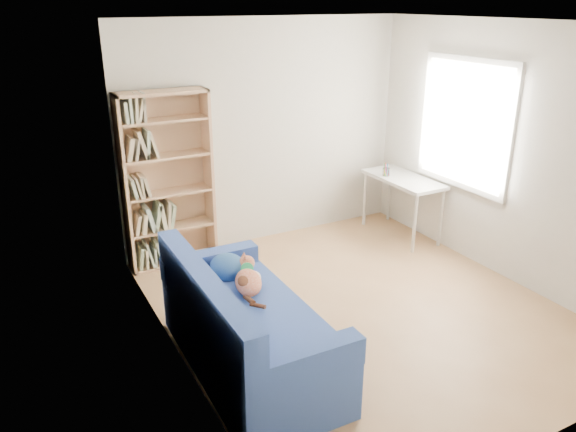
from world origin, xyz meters
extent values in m
plane|color=#A37449|center=(0.00, 0.00, 0.00)|extent=(4.00, 4.00, 0.00)
cube|color=silver|center=(0.00, 2.00, 1.30)|extent=(3.50, 0.04, 2.60)
cube|color=silver|center=(0.00, -2.00, 1.30)|extent=(3.50, 0.04, 2.60)
cube|color=silver|center=(-1.75, 0.00, 1.30)|extent=(0.04, 4.00, 2.60)
cube|color=silver|center=(1.75, 0.00, 1.30)|extent=(0.04, 4.00, 2.60)
cube|color=white|center=(0.00, 0.00, 2.60)|extent=(3.50, 4.00, 0.04)
cube|color=white|center=(1.75, 0.60, 1.50)|extent=(0.01, 1.20, 1.30)
cube|color=navy|center=(-1.29, -0.33, 0.23)|extent=(0.89, 1.86, 0.46)
cube|color=navy|center=(-1.65, -0.33, 0.69)|extent=(0.18, 1.85, 0.45)
cube|color=navy|center=(-1.29, 0.51, 0.57)|extent=(0.88, 0.17, 0.21)
cube|color=navy|center=(-1.29, -1.18, 0.57)|extent=(0.88, 0.17, 0.21)
cube|color=navy|center=(-1.27, -0.33, 0.48)|extent=(0.87, 1.71, 0.05)
ellipsoid|color=#3362A4|center=(-1.20, 0.32, 0.58)|extent=(0.31, 0.34, 0.23)
ellipsoid|color=#A92F13|center=(-1.17, -0.04, 0.59)|extent=(0.33, 0.45, 0.16)
ellipsoid|color=silver|center=(-1.11, 0.07, 0.57)|extent=(0.17, 0.20, 0.10)
ellipsoid|color=#381B0F|center=(-1.20, -0.09, 0.63)|extent=(0.18, 0.23, 0.08)
sphere|color=#A92F13|center=(-1.15, 0.24, 0.63)|extent=(0.14, 0.14, 0.14)
cone|color=#A92F13|center=(-1.17, 0.28, 0.69)|extent=(0.07, 0.07, 0.07)
cone|color=#A92F13|center=(-1.17, 0.21, 0.69)|extent=(0.07, 0.07, 0.07)
cylinder|color=#22AB68|center=(-1.15, 0.17, 0.61)|extent=(0.12, 0.07, 0.11)
cylinder|color=#381B0F|center=(-1.19, -0.27, 0.56)|extent=(0.05, 0.16, 0.05)
cube|color=tan|center=(-1.72, 1.83, 0.95)|extent=(0.03, 0.30, 1.91)
cube|color=tan|center=(-0.79, 1.83, 0.95)|extent=(0.03, 0.30, 1.91)
cube|color=tan|center=(-1.25, 1.83, 1.89)|extent=(0.95, 0.30, 0.03)
cube|color=tan|center=(-1.25, 1.83, 0.01)|extent=(0.95, 0.30, 0.03)
cube|color=tan|center=(-1.25, 1.97, 0.95)|extent=(0.95, 0.02, 1.91)
cube|color=silver|center=(1.48, 1.25, 0.73)|extent=(0.49, 1.08, 0.04)
cylinder|color=silver|center=(1.68, 1.74, 0.35)|extent=(0.04, 0.04, 0.71)
cylinder|color=silver|center=(1.68, 0.76, 0.35)|extent=(0.04, 0.04, 0.71)
cylinder|color=silver|center=(1.29, 1.74, 0.35)|extent=(0.04, 0.04, 0.71)
cylinder|color=silver|center=(1.29, 0.76, 0.35)|extent=(0.04, 0.04, 0.71)
cylinder|color=white|center=(1.34, 1.41, 0.80)|extent=(0.09, 0.09, 0.10)
camera|label=1|loc=(-2.81, -3.82, 2.77)|focal=35.00mm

